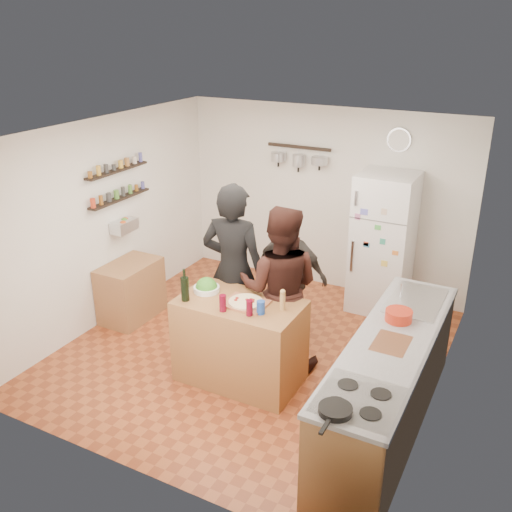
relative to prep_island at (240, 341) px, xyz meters
The scene contains 26 objects.
room_shell 1.22m from the prep_island, 98.74° to the left, with size 4.20×4.20×4.20m.
prep_island is the anchor object (origin of this frame).
pizza_board 0.47m from the prep_island, 14.04° to the right, with size 0.42×0.34×0.02m, color #9B5738.
pizza 0.49m from the prep_island, 14.04° to the right, with size 0.34×0.34×0.02m, color beige.
salad_bowl 0.64m from the prep_island, behind, with size 0.27×0.27×0.05m, color silver.
wine_bottle 0.80m from the prep_island, 156.25° to the right, with size 0.08×0.08×0.25m, color black.
wine_glass_near 0.59m from the prep_island, 101.77° to the right, with size 0.07×0.07×0.17m, color #550718.
wine_glass_far 0.61m from the prep_island, 42.27° to the right, with size 0.06×0.06×0.16m, color #510717.
pepper_mill 0.71m from the prep_island, ahead, with size 0.05×0.05×0.17m, color #A77D46.
salt_canister 0.61m from the prep_island, 21.80° to the right, with size 0.08×0.08×0.13m, color navy.
person_left 0.80m from the prep_island, 125.43° to the left, with size 0.72×0.47×1.97m, color black.
person_center 0.69m from the prep_island, 64.57° to the left, with size 0.88×0.69×1.81m, color black.
person_back 1.15m from the prep_island, 86.76° to the left, with size 0.91×0.38×1.55m, color #2E2B29.
counter_run 1.56m from the prep_island, ahead, with size 0.63×2.63×0.90m, color #9E7042.
stove_top 1.90m from the prep_island, 32.08° to the right, with size 0.60×0.62×0.02m, color white.
skillet 1.96m from the prep_island, 39.62° to the right, with size 0.25×0.25×0.05m, color black.
sink 1.82m from the prep_island, 27.78° to the left, with size 0.50×0.80×0.03m, color silver.
cutting_board 1.63m from the prep_island, ahead, with size 0.30×0.40×0.02m, color brown.
red_bowl 1.63m from the prep_island, 12.67° to the left, with size 0.25×0.25×0.10m, color #AD2713.
fridge 2.45m from the prep_island, 70.38° to the left, with size 0.70×0.68×1.80m, color white.
wall_clock 3.21m from the prep_island, 72.71° to the left, with size 0.30×0.30×0.03m, color silver.
spice_shelf_lower 2.43m from the prep_island, 160.77° to the left, with size 0.12×1.00×0.03m, color black.
spice_shelf_upper 2.60m from the prep_island, 160.77° to the left, with size 0.12×1.00×0.03m, color black.
produce_basket 2.27m from the prep_island, 160.51° to the left, with size 0.18×0.35×0.14m, color silver.
side_table 1.96m from the prep_island, 163.66° to the left, with size 0.50×0.80×0.73m, color #A77146.
pot_rack 2.97m from the prep_island, 100.99° to the left, with size 0.90×0.04×0.04m, color black.
Camera 1 is at (2.64, -4.95, 3.53)m, focal length 40.00 mm.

